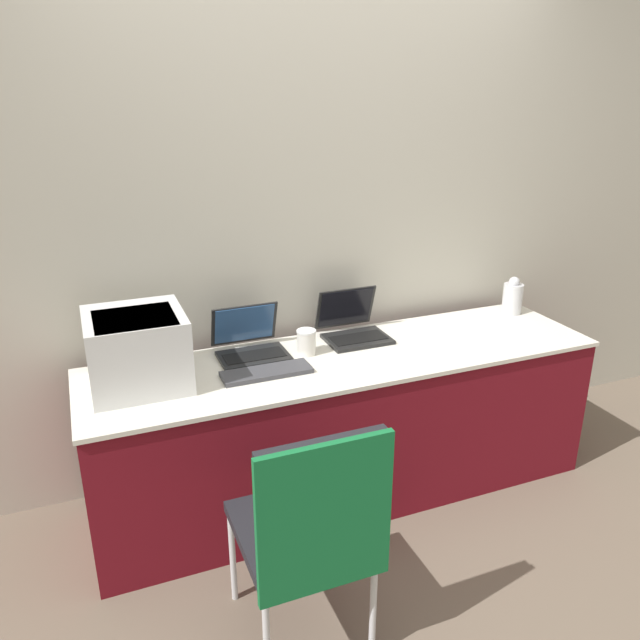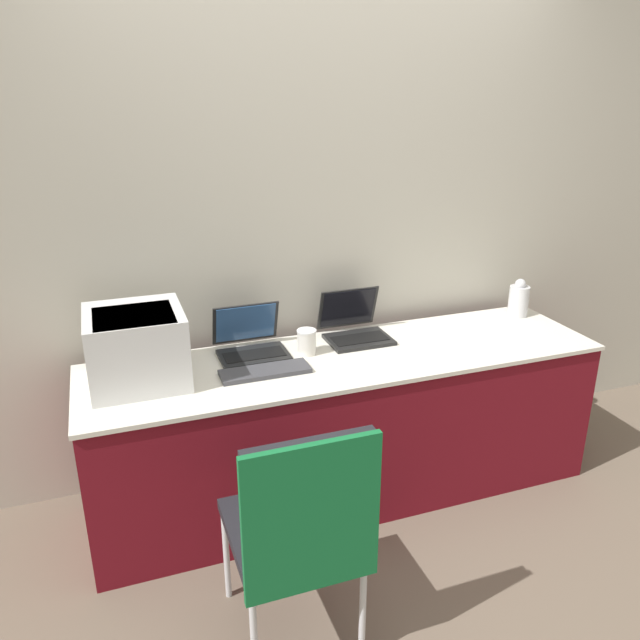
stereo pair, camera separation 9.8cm
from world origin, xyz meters
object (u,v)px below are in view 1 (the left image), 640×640
object	(u,v)px
printer	(137,347)
metal_pitcher	(513,297)
laptop_left	(250,344)
laptop_right	(353,327)
chair	(312,524)
external_keyboard	(267,372)
coffee_cup	(306,342)

from	to	relation	value
printer	metal_pitcher	xyz separation A→B (m)	(1.98, 0.13, -0.08)
laptop_left	laptop_right	distance (m)	0.53
chair	laptop_right	bearing A→B (deg)	59.06
printer	external_keyboard	distance (m)	0.55
coffee_cup	metal_pitcher	xyz separation A→B (m)	(1.23, 0.10, 0.03)
external_keyboard	chair	bearing A→B (deg)	-97.16
printer	laptop_left	distance (m)	0.54
external_keyboard	laptop_right	bearing A→B (deg)	25.42
laptop_right	chair	world-z (taller)	laptop_right
external_keyboard	metal_pitcher	size ratio (longest dim) A/B	1.89
printer	metal_pitcher	distance (m)	1.99
printer	laptop_right	size ratio (longest dim) A/B	1.28
laptop_left	metal_pitcher	distance (m)	1.47
laptop_left	chair	distance (m)	1.05
metal_pitcher	chair	world-z (taller)	metal_pitcher
chair	printer	bearing A→B (deg)	114.82
coffee_cup	external_keyboard	bearing A→B (deg)	-149.54
coffee_cup	chair	distance (m)	1.01
printer	chair	bearing A→B (deg)	-65.18
printer	laptop_left	bearing A→B (deg)	13.87
laptop_left	metal_pitcher	size ratio (longest dim) A/B	1.52
printer	coffee_cup	bearing A→B (deg)	2.43
laptop_right	external_keyboard	world-z (taller)	laptop_right
printer	coffee_cup	xyz separation A→B (m)	(0.75, 0.03, -0.11)
laptop_right	external_keyboard	size ratio (longest dim) A/B	0.78
metal_pitcher	chair	size ratio (longest dim) A/B	0.22
laptop_left	external_keyboard	distance (m)	0.24
laptop_left	external_keyboard	size ratio (longest dim) A/B	0.80
coffee_cup	laptop_left	bearing A→B (deg)	158.70
laptop_left	coffee_cup	xyz separation A→B (m)	(0.24, -0.09, 0.01)
printer	laptop_right	world-z (taller)	printer
printer	laptop_right	xyz separation A→B (m)	(1.04, 0.14, -0.12)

